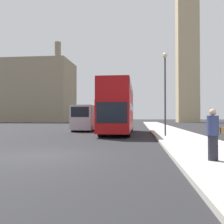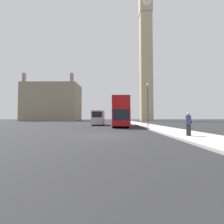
{
  "view_description": "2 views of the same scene",
  "coord_description": "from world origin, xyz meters",
  "px_view_note": "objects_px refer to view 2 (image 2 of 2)",
  "views": [
    {
      "loc": [
        3.81,
        -9.66,
        1.55
      ],
      "look_at": [
        1.31,
        13.5,
        2.01
      ],
      "focal_mm": 40.0,
      "sensor_mm": 36.0,
      "label": 1
    },
    {
      "loc": [
        0.81,
        -12.01,
        1.41
      ],
      "look_at": [
        0.6,
        19.91,
        2.68
      ],
      "focal_mm": 24.0,
      "sensor_mm": 36.0,
      "label": 2
    }
  ],
  "objects_px": {
    "clock_tower": "(146,46)",
    "white_van": "(98,118)",
    "street_lamp": "(148,98)",
    "pedestrian": "(189,124)",
    "red_double_decker_bus": "(119,111)"
  },
  "relations": [
    {
      "from": "street_lamp",
      "to": "pedestrian",
      "type": "bearing_deg",
      "value": -87.69
    },
    {
      "from": "clock_tower",
      "to": "white_van",
      "type": "xyz_separation_m",
      "value": [
        -19.59,
        -45.69,
        -36.45
      ]
    },
    {
      "from": "pedestrian",
      "to": "street_lamp",
      "type": "height_order",
      "value": "street_lamp"
    },
    {
      "from": "white_van",
      "to": "pedestrian",
      "type": "height_order",
      "value": "white_van"
    },
    {
      "from": "pedestrian",
      "to": "street_lamp",
      "type": "relative_size",
      "value": 0.27
    },
    {
      "from": "white_van",
      "to": "street_lamp",
      "type": "bearing_deg",
      "value": -46.08
    },
    {
      "from": "clock_tower",
      "to": "white_van",
      "type": "relative_size",
      "value": 13.93
    },
    {
      "from": "white_van",
      "to": "street_lamp",
      "type": "distance_m",
      "value": 11.61
    },
    {
      "from": "red_double_decker_bus",
      "to": "white_van",
      "type": "relative_size",
      "value": 2.1
    },
    {
      "from": "red_double_decker_bus",
      "to": "street_lamp",
      "type": "xyz_separation_m",
      "value": [
        3.86,
        -4.16,
        1.65
      ]
    },
    {
      "from": "clock_tower",
      "to": "street_lamp",
      "type": "distance_m",
      "value": 64.61
    },
    {
      "from": "clock_tower",
      "to": "pedestrian",
      "type": "bearing_deg",
      "value": -99.99
    },
    {
      "from": "white_van",
      "to": "street_lamp",
      "type": "xyz_separation_m",
      "value": [
        7.83,
        -8.13,
        2.7
      ]
    },
    {
      "from": "clock_tower",
      "to": "pedestrian",
      "type": "distance_m",
      "value": 75.07
    },
    {
      "from": "pedestrian",
      "to": "clock_tower",
      "type": "bearing_deg",
      "value": 80.01
    }
  ]
}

